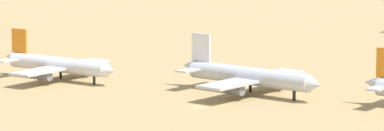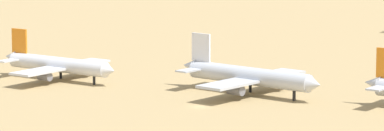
% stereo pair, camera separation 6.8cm
% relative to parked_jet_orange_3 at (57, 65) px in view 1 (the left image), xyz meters
% --- Properties ---
extents(ground, '(4000.00, 4000.00, 0.00)m').
position_rel_parked_jet_orange_3_xyz_m(ground, '(49.39, -14.24, -4.07)').
color(ground, tan).
extents(parked_jet_orange_3, '(37.59, 31.80, 12.41)m').
position_rel_parked_jet_orange_3_xyz_m(parked_jet_orange_3, '(0.00, 0.00, 0.00)').
color(parked_jet_orange_3, silver).
rests_on(parked_jet_orange_3, ground).
extents(parked_jet_white_4, '(40.70, 34.77, 13.50)m').
position_rel_parked_jet_orange_3_xyz_m(parked_jet_white_4, '(51.78, 5.36, 0.36)').
color(parked_jet_white_4, silver).
rests_on(parked_jet_white_4, ground).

